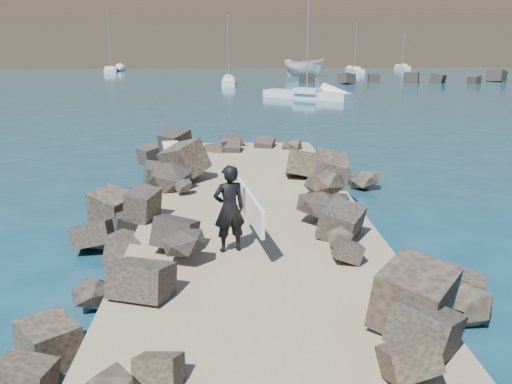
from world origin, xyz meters
TOP-DOWN VIEW (x-y plane):
  - ground at (0.00, 0.00)m, footprint 800.00×800.00m
  - jetty at (0.00, -2.00)m, footprint 6.00×26.00m
  - riprap_left at (-2.90, -1.50)m, footprint 2.60×22.00m
  - riprap_right at (2.90, -1.50)m, footprint 2.60×22.00m
  - headland at (10.00, 160.00)m, footprint 360.00×140.00m
  - surfboard_resting at (-2.71, 5.72)m, footprint 1.02×2.43m
  - boat_imported at (10.06, 67.90)m, footprint 6.59×5.91m
  - surfer_with_board at (-0.61, -2.70)m, footprint 1.14×2.41m
  - sailboat_e at (-19.38, 78.53)m, footprint 3.09×8.45m
  - sailboat_c at (6.29, 36.43)m, footprint 7.63×6.39m
  - sailboat_d at (19.05, 75.45)m, footprint 1.78×6.48m
  - sailboat_f at (29.51, 85.15)m, footprint 1.52×5.04m
  - sailboat_b at (-0.69, 52.36)m, footprint 1.54×6.58m

SIDE VIEW (x-z plane):
  - ground at x=0.00m, z-range 0.00..0.00m
  - jetty at x=0.00m, z-range 0.00..0.60m
  - sailboat_e at x=-19.38m, z-range -4.58..5.27m
  - sailboat_c at x=6.29m, z-range -4.54..5.24m
  - sailboat_b at x=-0.69m, z-range -3.64..4.33m
  - sailboat_d at x=19.05m, z-range -3.55..4.25m
  - sailboat_f at x=29.51m, z-range -2.75..3.45m
  - riprap_left at x=-2.90m, z-range 0.00..1.00m
  - riprap_right at x=2.90m, z-range 0.00..1.00m
  - surfboard_resting at x=-2.71m, z-range 1.00..1.08m
  - boat_imported at x=10.06m, z-range 0.00..2.50m
  - surfer_with_board at x=-0.61m, z-range 0.61..2.58m
  - headland at x=10.00m, z-range 0.00..32.00m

